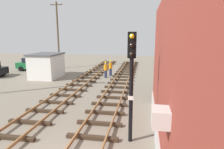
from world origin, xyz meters
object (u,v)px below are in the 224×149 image
Objects in this scene: signal_mast at (131,75)px; parked_car_green at (33,64)px; control_hut at (47,66)px; track_worker_distant at (106,70)px; utility_pole_far at (58,35)px; track_worker_foreground at (110,68)px.

parked_car_green is (-14.47, 16.04, -2.24)m from signal_mast.
track_worker_distant is (6.61, 1.04, -0.46)m from control_hut.
track_worker_foreground is (8.26, -3.98, -3.90)m from utility_pole_far.
control_hut is at bearing -78.18° from utility_pole_far.
track_worker_distant is (10.68, -2.89, 0.03)m from parked_car_green.
control_hut is 6.71m from track_worker_distant.
track_worker_foreground and track_worker_distant have the same top height.
track_worker_distant is at bearing 8.97° from control_hut.
control_hut is 0.90× the size of parked_car_green.
signal_mast is 16.06m from control_hut.
control_hut is 2.03× the size of track_worker_distant.
utility_pole_far reaches higher than track_worker_foreground.
signal_mast is at bearing -73.93° from track_worker_distant.
control_hut is (-10.40, 12.11, -1.75)m from signal_mast.
utility_pole_far reaches higher than track_worker_distant.
parked_car_green is 11.16m from track_worker_foreground.
utility_pole_far is at bearing 146.83° from track_worker_distant.
track_worker_foreground is 1.24m from track_worker_distant.
signal_mast is at bearing -49.34° from control_hut.
parked_car_green is 2.25× the size of track_worker_distant.
control_hut is 7.22m from utility_pole_far.
track_worker_foreground is 1.00× the size of track_worker_distant.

